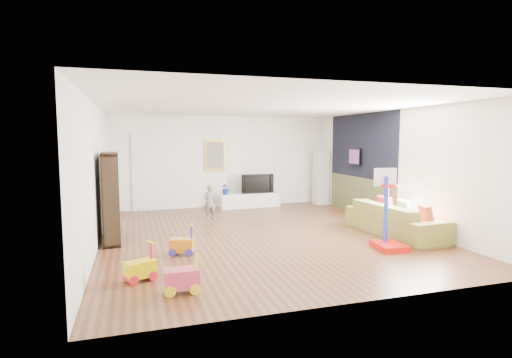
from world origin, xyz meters
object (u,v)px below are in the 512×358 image
object	(u,v)px
bookshelf	(111,197)
sofa	(395,219)
media_console	(250,200)
basketball_hoop	(391,209)

from	to	relation	value
bookshelf	sofa	size ratio (longest dim) A/B	0.76
media_console	sofa	xyz separation A→B (m)	(1.96, -4.25, 0.13)
media_console	bookshelf	xyz separation A→B (m)	(-3.73, -3.01, 0.67)
sofa	basketball_hoop	distance (m)	1.25
media_console	basketball_hoop	world-z (taller)	basketball_hoop
basketball_hoop	bookshelf	bearing A→B (deg)	162.39
bookshelf	sofa	distance (m)	5.85
bookshelf	basketball_hoop	xyz separation A→B (m)	(4.92, -2.14, -0.13)
sofa	bookshelf	bearing A→B (deg)	74.07
sofa	basketball_hoop	xyz separation A→B (m)	(-0.77, -0.90, 0.41)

